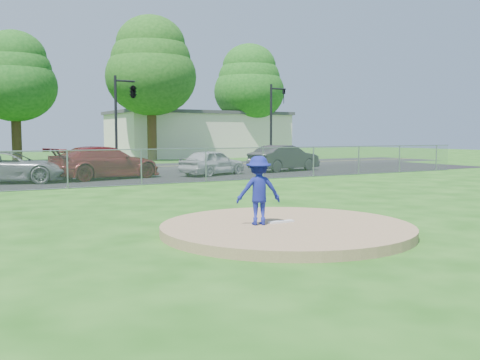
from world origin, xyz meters
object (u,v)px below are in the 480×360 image
object	(u,v)px
tree_far_right	(249,83)
traffic_signal_center	(131,93)
tree_right	(151,66)
parked_car_charcoal	(284,158)
tree_center	(14,76)
traffic_signal_right	(274,117)
pitcher	(259,190)
parked_car_gray	(10,167)
commercial_building	(198,134)
parked_car_darkred	(105,163)
parked_car_pearl	(212,162)

from	to	relation	value
tree_far_right	traffic_signal_center	size ratio (longest dim) A/B	1.92
tree_right	traffic_signal_center	world-z (taller)	tree_right
traffic_signal_center	parked_car_charcoal	world-z (taller)	traffic_signal_center
tree_center	tree_right	size ratio (longest dim) A/B	0.85
traffic_signal_right	pitcher	bearing A→B (deg)	-124.21
tree_far_right	parked_car_gray	world-z (taller)	tree_far_right
traffic_signal_center	commercial_building	bearing A→B (deg)	53.06
traffic_signal_center	pitcher	xyz separation A→B (m)	(-4.53, -21.77, -3.68)
parked_car_darkred	parked_car_charcoal	bearing A→B (deg)	-100.42
tree_right	parked_car_darkred	xyz separation A→B (m)	(-8.40, -16.10, -6.86)
commercial_building	tree_center	bearing A→B (deg)	-166.76
traffic_signal_right	parked_car_charcoal	distance (m)	7.08
tree_right	parked_car_charcoal	size ratio (longest dim) A/B	2.57
tree_center	parked_car_darkred	size ratio (longest dim) A/B	1.84
traffic_signal_right	parked_car_darkred	distance (m)	15.16
pitcher	parked_car_darkred	world-z (taller)	pitcher
tree_right	parked_car_darkred	bearing A→B (deg)	-117.56
traffic_signal_center	parked_car_darkred	world-z (taller)	traffic_signal_center
tree_far_right	pitcher	xyz separation A→B (m)	(-20.56, -34.77, -6.13)
commercial_building	pitcher	size ratio (longest dim) A/B	11.22
commercial_building	parked_car_pearl	world-z (taller)	commercial_building
tree_center	traffic_signal_right	xyz separation A→B (m)	(15.24, -12.00, -3.11)
traffic_signal_center	pitcher	size ratio (longest dim) A/B	3.83
parked_car_charcoal	parked_car_pearl	bearing A→B (deg)	86.48
tree_far_right	parked_car_gray	size ratio (longest dim) A/B	2.18
tree_far_right	traffic_signal_right	distance (m)	14.69
commercial_building	traffic_signal_center	size ratio (longest dim) A/B	2.93
traffic_signal_right	parked_car_pearl	distance (m)	10.79
commercial_building	tree_right	world-z (taller)	tree_right
tree_center	parked_car_charcoal	world-z (taller)	tree_center
tree_far_right	traffic_signal_center	xyz separation A→B (m)	(-16.03, -13.00, -2.45)
parked_car_darkred	parked_car_gray	bearing A→B (deg)	77.57
traffic_signal_center	parked_car_charcoal	bearing A→B (deg)	-39.01
traffic_signal_center	parked_car_charcoal	size ratio (longest dim) A/B	1.24
parked_car_charcoal	commercial_building	bearing A→B (deg)	-24.36
commercial_building	parked_car_gray	world-z (taller)	commercial_building
traffic_signal_right	parked_car_pearl	world-z (taller)	traffic_signal_right
tree_right	parked_car_pearl	world-z (taller)	tree_right
tree_center	parked_car_darkred	distance (m)	19.04
pitcher	parked_car_charcoal	xyz separation A→B (m)	(11.69, 15.96, -0.18)
parked_car_charcoal	parked_car_darkred	bearing A→B (deg)	79.84
tree_right	traffic_signal_right	bearing A→B (deg)	-62.36
traffic_signal_center	parked_car_pearl	distance (m)	7.92
parked_car_gray	commercial_building	bearing A→B (deg)	-22.65
traffic_signal_center	tree_far_right	bearing A→B (deg)	39.04
tree_far_right	parked_car_charcoal	size ratio (longest dim) A/B	2.37
traffic_signal_right	parked_car_charcoal	size ratio (longest dim) A/B	1.24
tree_far_right	parked_car_charcoal	distance (m)	21.72
pitcher	commercial_building	bearing A→B (deg)	-94.84
traffic_signal_center	pitcher	world-z (taller)	traffic_signal_center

